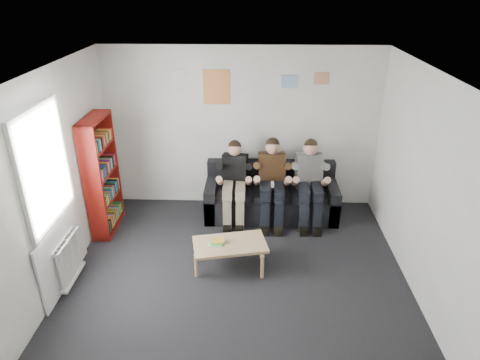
{
  "coord_description": "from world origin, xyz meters",
  "views": [
    {
      "loc": [
        0.19,
        -4.24,
        3.64
      ],
      "look_at": [
        0.01,
        1.3,
        0.99
      ],
      "focal_mm": 32.0,
      "sensor_mm": 36.0,
      "label": 1
    }
  ],
  "objects_px": {
    "person_middle": "(272,183)",
    "person_right": "(310,183)",
    "person_left": "(234,183)",
    "bookshelf": "(102,175)",
    "coffee_table": "(230,246)",
    "sofa": "(271,197)"
  },
  "relations": [
    {
      "from": "sofa",
      "to": "person_left",
      "type": "xyz_separation_m",
      "value": [
        -0.6,
        -0.2,
        0.35
      ]
    },
    {
      "from": "person_left",
      "to": "person_middle",
      "type": "height_order",
      "value": "person_middle"
    },
    {
      "from": "person_left",
      "to": "person_right",
      "type": "xyz_separation_m",
      "value": [
        1.2,
        -0.0,
        0.01
      ]
    },
    {
      "from": "bookshelf",
      "to": "person_right",
      "type": "xyz_separation_m",
      "value": [
        3.19,
        0.35,
        -0.25
      ]
    },
    {
      "from": "person_left",
      "to": "person_middle",
      "type": "xyz_separation_m",
      "value": [
        0.6,
        -0.0,
        0.02
      ]
    },
    {
      "from": "person_left",
      "to": "person_right",
      "type": "relative_size",
      "value": 0.97
    },
    {
      "from": "bookshelf",
      "to": "person_left",
      "type": "height_order",
      "value": "bookshelf"
    },
    {
      "from": "coffee_table",
      "to": "sofa",
      "type": "bearing_deg",
      "value": 68.25
    },
    {
      "from": "person_middle",
      "to": "sofa",
      "type": "bearing_deg",
      "value": 85.81
    },
    {
      "from": "person_right",
      "to": "person_middle",
      "type": "bearing_deg",
      "value": 173.29
    },
    {
      "from": "person_middle",
      "to": "person_right",
      "type": "height_order",
      "value": "person_middle"
    },
    {
      "from": "bookshelf",
      "to": "coffee_table",
      "type": "xyz_separation_m",
      "value": [
        1.98,
        -0.97,
        -0.57
      ]
    },
    {
      "from": "person_right",
      "to": "bookshelf",
      "type": "bearing_deg",
      "value": 179.37
    },
    {
      "from": "person_middle",
      "to": "person_right",
      "type": "relative_size",
      "value": 1.01
    },
    {
      "from": "bookshelf",
      "to": "person_left",
      "type": "relative_size",
      "value": 1.4
    },
    {
      "from": "person_left",
      "to": "person_middle",
      "type": "relative_size",
      "value": 0.97
    },
    {
      "from": "bookshelf",
      "to": "sofa",
      "type": "bearing_deg",
      "value": 11.91
    },
    {
      "from": "coffee_table",
      "to": "person_right",
      "type": "height_order",
      "value": "person_right"
    },
    {
      "from": "bookshelf",
      "to": "person_middle",
      "type": "distance_m",
      "value": 2.62
    },
    {
      "from": "person_left",
      "to": "sofa",
      "type": "bearing_deg",
      "value": 26.85
    },
    {
      "from": "person_left",
      "to": "person_right",
      "type": "distance_m",
      "value": 1.2
    },
    {
      "from": "bookshelf",
      "to": "person_left",
      "type": "bearing_deg",
      "value": 9.92
    }
  ]
}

